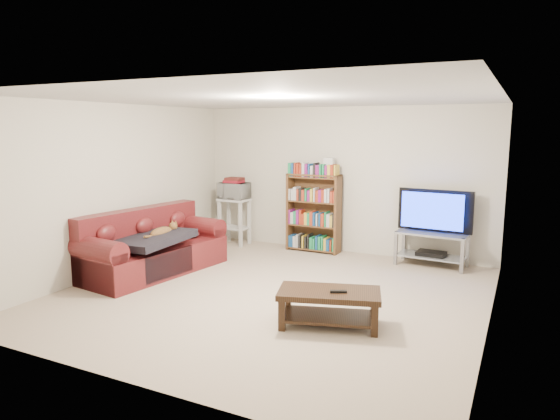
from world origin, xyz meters
The scene contains 19 objects.
floor centered at (0.00, 0.00, 0.00)m, with size 5.00×5.00×0.00m, color #C1AA8F.
ceiling centered at (0.00, 0.00, 2.40)m, with size 5.00×5.00×0.00m, color white.
wall_back centered at (0.00, 2.50, 1.20)m, with size 5.00×5.00×0.00m, color silver.
wall_front centered at (0.00, -2.50, 1.20)m, with size 5.00×5.00×0.00m, color silver.
wall_left centered at (-2.50, 0.00, 1.20)m, with size 5.00×5.00×0.00m, color silver.
wall_right centered at (2.50, 0.00, 1.20)m, with size 5.00×5.00×0.00m, color silver.
sofa centered at (-2.03, 0.10, 0.32)m, with size 1.18×2.21×0.90m.
blanket centered at (-1.87, -0.07, 0.53)m, with size 0.82×1.06×0.10m, color black.
cat centered at (-1.84, 0.12, 0.59)m, with size 0.23×0.58×0.17m, color brown, non-canonical shape.
coffee_table centered at (0.99, -0.65, 0.27)m, with size 1.16×0.81×0.38m.
remote centered at (1.10, -0.67, 0.39)m, with size 0.17×0.05×0.02m, color black.
tv_stand centered at (1.55, 2.20, 0.35)m, with size 1.06×0.54×0.51m.
television centered at (1.55, 2.20, 0.83)m, with size 1.10×0.15×0.64m, color black.
dvd_player centered at (1.55, 2.20, 0.19)m, with size 0.41×0.29×0.06m, color black.
bookshelf centered at (-0.40, 2.28, 0.67)m, with size 0.91×0.29×1.31m.
shelf_clutter centered at (-0.30, 2.29, 1.41)m, with size 0.67×0.20×0.28m.
microwave_stand centered at (-1.85, 2.11, 0.53)m, with size 0.52×0.39×0.83m.
microwave centered at (-1.85, 2.11, 0.97)m, with size 0.51×0.35×0.28m, color silver.
game_boxes centered at (-1.85, 2.11, 1.13)m, with size 0.30×0.26×0.05m, color maroon.
Camera 1 is at (2.74, -5.34, 2.05)m, focal length 32.00 mm.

